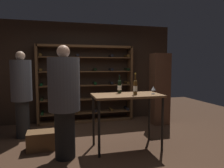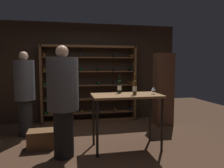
% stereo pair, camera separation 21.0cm
% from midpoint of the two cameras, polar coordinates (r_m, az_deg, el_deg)
% --- Properties ---
extents(ground_plane, '(10.28, 10.28, 0.00)m').
position_cam_midpoint_polar(ground_plane, '(3.97, -1.13, -17.43)').
color(ground_plane, '#472D1E').
extents(back_wall, '(4.87, 0.10, 2.66)m').
position_cam_midpoint_polar(back_wall, '(5.79, -4.95, 3.23)').
color(back_wall, '#332319').
rests_on(back_wall, ground).
extents(wine_rack, '(2.54, 0.32, 2.05)m').
position_cam_midpoint_polar(wine_rack, '(5.59, -5.10, -0.07)').
color(wine_rack, brown).
rests_on(wine_rack, ground).
extents(tasting_table, '(1.25, 0.65, 1.00)m').
position_cam_midpoint_polar(tasting_table, '(3.77, 5.63, -4.60)').
color(tasting_table, brown).
rests_on(tasting_table, ground).
extents(person_guest_blue_shirt, '(0.42, 0.42, 1.82)m').
position_cam_midpoint_polar(person_guest_blue_shirt, '(4.75, -21.80, -1.49)').
color(person_guest_blue_shirt, '#242424').
rests_on(person_guest_blue_shirt, ground).
extents(person_host_in_suit, '(0.51, 0.51, 1.85)m').
position_cam_midpoint_polar(person_host_in_suit, '(3.45, -11.71, -3.50)').
color(person_host_in_suit, black).
rests_on(person_host_in_suit, ground).
extents(wine_crate, '(0.49, 0.36, 0.33)m').
position_cam_midpoint_polar(wine_crate, '(4.13, -17.47, -14.30)').
color(wine_crate, brown).
rests_on(wine_crate, ground).
extents(display_cabinet, '(0.44, 0.36, 1.83)m').
position_cam_midpoint_polar(display_cabinet, '(5.46, 15.05, -1.43)').
color(display_cabinet, '#4C2D1E').
rests_on(display_cabinet, ground).
extents(wine_bottle_red_label, '(0.07, 0.07, 0.39)m').
position_cam_midpoint_polar(wine_bottle_red_label, '(3.70, 7.92, -0.86)').
color(wine_bottle_red_label, '#4C3314').
rests_on(wine_bottle_red_label, tasting_table).
extents(wine_bottle_gold_foil, '(0.08, 0.08, 0.35)m').
position_cam_midpoint_polar(wine_bottle_gold_foil, '(3.91, 3.62, -0.67)').
color(wine_bottle_gold_foil, black).
rests_on(wine_bottle_gold_foil, tasting_table).
extents(wine_glass_stemmed_right, '(0.08, 0.08, 0.14)m').
position_cam_midpoint_polar(wine_glass_stemmed_right, '(3.85, 12.90, -1.36)').
color(wine_glass_stemmed_right, silver).
rests_on(wine_glass_stemmed_right, tasting_table).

